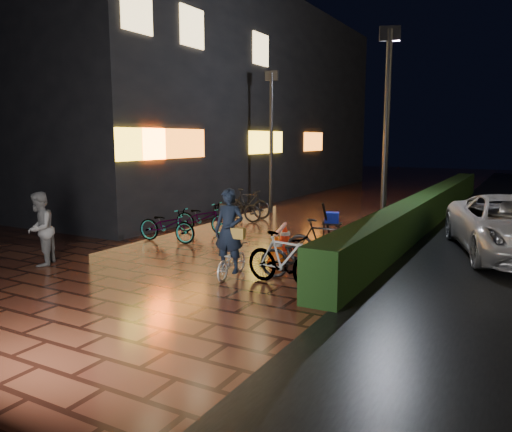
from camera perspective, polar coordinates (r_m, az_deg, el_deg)
The scene contains 11 objects.
ground at distance 11.52m, azimuth -4.64°, elevation -5.03°, with size 80.00×80.00×0.00m, color #381911.
hedge at distance 17.68m, azimuth 19.30°, elevation 1.02°, with size 0.70×20.00×1.00m, color black.
bystander_person at distance 11.82m, azimuth -23.48°, elevation -1.36°, with size 0.79×0.61×1.62m, color slate.
storefront_block at distance 26.12m, azimuth -8.22°, elevation 12.60°, with size 12.09×22.00×9.00m.
lamp_post_hedge at distance 13.97m, azimuth 14.67°, elevation 10.00°, with size 0.53×0.29×5.65m.
lamp_post_sf at distance 18.62m, azimuth 1.77°, elevation 9.15°, with size 0.50×0.17×5.18m.
cyclist at distance 9.95m, azimuth -2.97°, elevation -3.29°, with size 0.68×1.29×1.80m.
traffic_barrier at distance 11.84m, azimuth 2.87°, elevation -2.93°, with size 0.86×1.69×0.69m.
cart_assembly at distance 14.18m, azimuth 8.60°, elevation -0.33°, with size 0.65×0.69×1.01m.
parked_bikes_storefront at distance 15.48m, azimuth -4.67°, elevation 0.33°, with size 2.03×5.22×1.02m.
parked_bikes_hedge at distance 10.06m, azimuth 5.53°, elevation -4.21°, with size 1.94×2.48×1.02m.
Camera 1 is at (6.22, -9.29, 2.76)m, focal length 35.00 mm.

